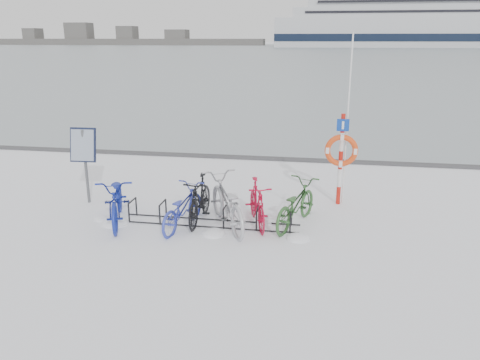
{
  "coord_description": "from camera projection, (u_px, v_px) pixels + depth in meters",
  "views": [
    {
      "loc": [
        2.29,
        -9.44,
        3.98
      ],
      "look_at": [
        0.58,
        0.6,
        0.87
      ],
      "focal_mm": 35.0,
      "sensor_mm": 36.0,
      "label": 1
    }
  ],
  "objects": [
    {
      "name": "bike_1",
      "position": [
        182.0,
        206.0,
        10.17
      ],
      "size": [
        0.96,
        1.89,
        0.94
      ],
      "primitive_type": "imported",
      "rotation": [
        0.0,
        0.0,
        2.95
      ],
      "color": "#2F3DAF",
      "rests_on": "ground"
    },
    {
      "name": "info_board",
      "position": [
        84.0,
        149.0,
        11.38
      ],
      "size": [
        0.65,
        0.27,
        1.91
      ],
      "rotation": [
        0.0,
        0.0,
        0.05
      ],
      "color": "#595B5E",
      "rests_on": "ground"
    },
    {
      "name": "ground",
      "position": [
        210.0,
        224.0,
        10.43
      ],
      "size": [
        900.0,
        900.0,
        0.0
      ],
      "primitive_type": "plane",
      "color": "white",
      "rests_on": "ground"
    },
    {
      "name": "bike_0",
      "position": [
        117.0,
        197.0,
        10.43
      ],
      "size": [
        1.45,
        2.29,
        1.13
      ],
      "primitive_type": "imported",
      "rotation": [
        0.0,
        0.0,
        0.35
      ],
      "color": "navy",
      "rests_on": "ground"
    },
    {
      "name": "bike_5",
      "position": [
        295.0,
        203.0,
        10.26
      ],
      "size": [
        1.3,
        2.05,
        1.02
      ],
      "primitive_type": "imported",
      "rotation": [
        0.0,
        0.0,
        2.79
      ],
      "color": "#2F5D2B",
      "rests_on": "ground"
    },
    {
      "name": "bike_4",
      "position": [
        257.0,
        202.0,
        10.29
      ],
      "size": [
        0.98,
        1.79,
        1.04
      ],
      "primitive_type": "imported",
      "rotation": [
        0.0,
        0.0,
        0.31
      ],
      "color": "#BC0D2D",
      "rests_on": "ground"
    },
    {
      "name": "quay_edge",
      "position": [
        249.0,
        158.0,
        15.98
      ],
      "size": [
        400.0,
        0.25,
        0.1
      ],
      "primitive_type": "cube",
      "color": "#3F3F42",
      "rests_on": "ground"
    },
    {
      "name": "bike_3",
      "position": [
        226.0,
        201.0,
        10.15
      ],
      "size": [
        1.72,
        2.31,
        1.16
      ],
      "primitive_type": "imported",
      "rotation": [
        0.0,
        0.0,
        3.63
      ],
      "color": "#A9AAB1",
      "rests_on": "ground"
    },
    {
      "name": "lifebuoy_station",
      "position": [
        341.0,
        151.0,
        11.24
      ],
      "size": [
        0.79,
        0.23,
        4.11
      ],
      "color": "red",
      "rests_on": "ground"
    },
    {
      "name": "snow_drifts",
      "position": [
        187.0,
        228.0,
        10.21
      ],
      "size": [
        4.91,
        1.31,
        0.22
      ],
      "color": "white",
      "rests_on": "ground"
    },
    {
      "name": "cruise_ferry",
      "position": [
        442.0,
        16.0,
        200.13
      ],
      "size": [
        143.56,
        27.06,
        47.17
      ],
      "color": "silver",
      "rests_on": "ground"
    },
    {
      "name": "bike_rack",
      "position": [
        210.0,
        216.0,
        10.38
      ],
      "size": [
        4.0,
        0.48,
        0.46
      ],
      "color": "black",
      "rests_on": "ground"
    },
    {
      "name": "ice_sheet",
      "position": [
        315.0,
        50.0,
        156.6
      ],
      "size": [
        400.0,
        298.0,
        0.02
      ],
      "primitive_type": "cube",
      "color": "#939EA6",
      "rests_on": "ground"
    },
    {
      "name": "shoreline",
      "position": [
        108.0,
        40.0,
        274.4
      ],
      "size": [
        180.0,
        12.0,
        9.5
      ],
      "color": "#484848",
      "rests_on": "ground"
    },
    {
      "name": "bike_2",
      "position": [
        200.0,
        198.0,
        10.47
      ],
      "size": [
        0.52,
        1.79,
        1.08
      ],
      "primitive_type": "imported",
      "rotation": [
        0.0,
        0.0,
        -0.01
      ],
      "color": "black",
      "rests_on": "ground"
    }
  ]
}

